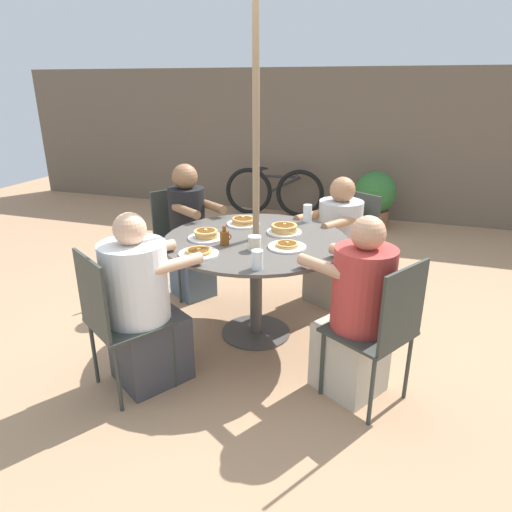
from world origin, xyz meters
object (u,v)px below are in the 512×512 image
object	(u,v)px
drinking_glass_b	(257,260)
patio_chair_east	(350,239)
patio_chair_north	(382,326)
bicycle	(274,192)
pancake_plate_d	(206,235)
coffee_cup	(255,243)
pancake_plate_e	(199,252)
drinking_glass_a	(307,213)
diner_north	(357,316)
diner_west	(143,310)
pancake_plate_a	(287,246)
syrup_bottle	(225,238)
potted_shrub	(374,198)
patio_table	(256,255)
patio_chair_south	(180,234)
patio_chair_west	(114,315)
pancake_plate_b	(243,222)
diner_south	(190,236)
pancake_plate_c	(284,229)
diner_east	(336,247)

from	to	relation	value
drinking_glass_b	patio_chair_east	bearing A→B (deg)	75.74
patio_chair_north	bicycle	world-z (taller)	patio_chair_north
pancake_plate_d	bicycle	bearing A→B (deg)	98.00
patio_chair_north	coffee_cup	size ratio (longest dim) A/B	9.57
pancake_plate_e	patio_chair_east	bearing A→B (deg)	59.15
patio_chair_east	pancake_plate_e	world-z (taller)	patio_chair_east
drinking_glass_a	bicycle	xyz separation A→B (m)	(-1.05, 2.69, -0.48)
diner_north	patio_chair_east	bearing A→B (deg)	39.85
diner_west	pancake_plate_a	bearing A→B (deg)	73.28
pancake_plate_a	syrup_bottle	distance (m)	0.43
patio_chair_north	potted_shrub	size ratio (longest dim) A/B	1.23
patio_table	pancake_plate_d	xyz separation A→B (m)	(-0.33, -0.12, 0.15)
pancake_plate_e	potted_shrub	bearing A→B (deg)	76.19
patio_chair_north	syrup_bottle	bearing A→B (deg)	102.56
patio_chair_south	patio_chair_west	size ratio (longest dim) A/B	1.00
patio_chair_east	syrup_bottle	xyz separation A→B (m)	(-0.71, -1.12, 0.29)
pancake_plate_a	coffee_cup	xyz separation A→B (m)	(-0.19, -0.11, 0.03)
syrup_bottle	coffee_cup	size ratio (longest dim) A/B	1.41
patio_chair_east	drinking_glass_b	size ratio (longest dim) A/B	7.91
pancake_plate_e	drinking_glass_a	bearing A→B (deg)	62.14
patio_table	pancake_plate_b	bearing A→B (deg)	124.61
pancake_plate_b	patio_chair_east	bearing A→B (deg)	40.23
patio_chair_south	diner_north	bearing A→B (deg)	90.60
coffee_cup	bicycle	size ratio (longest dim) A/B	0.07
patio_chair_north	pancake_plate_a	bearing A→B (deg)	87.80
patio_chair_north	diner_south	distance (m)	1.98
diner_south	pancake_plate_e	size ratio (longest dim) A/B	4.56
pancake_plate_a	pancake_plate_c	distance (m)	0.32
patio_chair_south	diner_south	xyz separation A→B (m)	(0.15, -0.09, 0.03)
pancake_plate_b	diner_west	bearing A→B (deg)	-104.60
diner_north	pancake_plate_b	size ratio (longest dim) A/B	4.40
pancake_plate_c	drinking_glass_b	distance (m)	0.72
patio_chair_north	pancake_plate_b	xyz separation A→B (m)	(-1.13, 0.84, 0.26)
diner_east	diner_west	world-z (taller)	diner_west
diner_east	bicycle	distance (m)	2.75
diner_south	syrup_bottle	size ratio (longest dim) A/B	8.68
diner_south	coffee_cup	bearing A→B (deg)	81.76
diner_north	drinking_glass_a	world-z (taller)	diner_north
patio_table	diner_south	bearing A→B (deg)	147.92
pancake_plate_a	drinking_glass_b	size ratio (longest dim) A/B	2.22
pancake_plate_a	diner_east	bearing A→B (deg)	77.05
syrup_bottle	coffee_cup	bearing A→B (deg)	-7.96
patio_table	patio_chair_west	distance (m)	1.08
patio_chair_north	pancake_plate_e	xyz separation A→B (m)	(-1.18, 0.13, 0.25)
pancake_plate_b	potted_shrub	xyz separation A→B (m)	(0.80, 2.74, -0.38)
pancake_plate_e	patio_chair_south	bearing A→B (deg)	123.86
pancake_plate_d	drinking_glass_b	xyz separation A→B (m)	(0.52, -0.41, 0.03)
pancake_plate_c	drinking_glass_a	world-z (taller)	drinking_glass_a
syrup_bottle	drinking_glass_a	distance (m)	0.83
pancake_plate_d	patio_chair_south	bearing A→B (deg)	130.24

